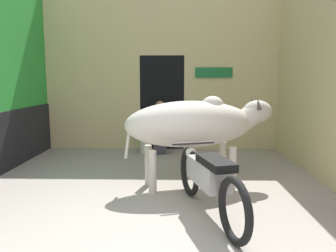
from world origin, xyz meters
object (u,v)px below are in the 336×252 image
motorcycle_near (208,178)px  shopkeeper_seated (160,126)px  plastic_stool (145,143)px  cow (196,124)px

motorcycle_near → shopkeeper_seated: size_ratio=1.77×
motorcycle_near → plastic_stool: (-1.07, 3.31, -0.22)m
plastic_stool → shopkeeper_seated: bearing=4.3°
motorcycle_near → shopkeeper_seated: 3.42m
shopkeeper_seated → plastic_stool: shopkeeper_seated is taller
motorcycle_near → plastic_stool: size_ratio=4.60×
plastic_stool → motorcycle_near: bearing=-72.1°
shopkeeper_seated → plastic_stool: size_ratio=2.60×
shopkeeper_seated → motorcycle_near: bearing=-77.5°
cow → shopkeeper_seated: (-0.65, 2.22, -0.35)m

